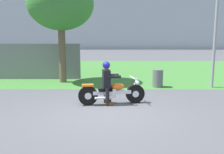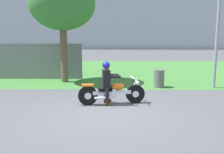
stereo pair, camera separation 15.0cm
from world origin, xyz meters
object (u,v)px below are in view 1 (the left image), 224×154
Objects in this scene: motorcycle_lead at (112,92)px; trash_can at (158,78)px; rider_lead at (107,80)px; streetlight_pole at (220,9)px; tree_roadside at (61,4)px.

trash_can is (1.95, 2.67, -0.00)m from motorcycle_lead.
motorcycle_lead is 2.82× the size of trash_can.
motorcycle_lead is 1.55× the size of rider_lead.
streetlight_pole is at bearing -0.99° from trash_can.
streetlight_pole is (6.76, -1.20, -0.35)m from tree_roadside.
rider_lead is 5.26m from tree_roadside.
tree_roadside is (-2.20, 3.86, 2.81)m from rider_lead.
tree_roadside reaches higher than trash_can.
trash_can is at bearing 43.47° from motorcycle_lead.
motorcycle_lead is 5.55m from tree_roadside.
tree_roadside is at bearing 164.93° from trash_can.
streetlight_pole reaches higher than motorcycle_lead.
motorcycle_lead is at bearing -0.87° from rider_lead.
tree_roadside is 5.52m from trash_can.
tree_roadside is (-2.37, 3.84, 3.23)m from motorcycle_lead.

